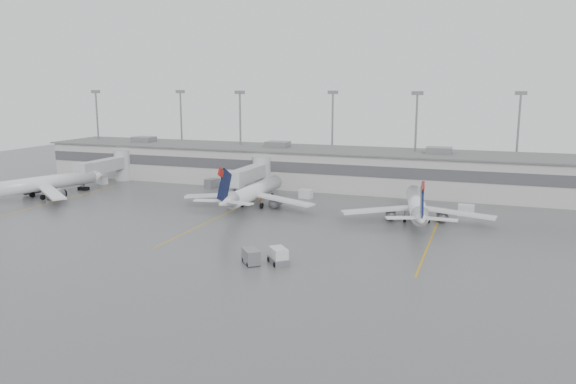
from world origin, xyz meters
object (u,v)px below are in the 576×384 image
(jet_mid_left, at_px, (253,192))
(jet_mid_right, at_px, (417,205))
(jet_far_left, at_px, (39,184))
(baggage_tug, at_px, (279,258))

(jet_mid_left, relative_size, jet_mid_right, 1.03)
(jet_far_left, distance_m, baggage_tug, 62.87)
(jet_mid_left, distance_m, baggage_tug, 33.37)
(baggage_tug, bearing_deg, jet_mid_left, 78.11)
(jet_far_left, xyz_separation_m, jet_mid_left, (42.55, 6.60, -0.10))
(jet_mid_left, bearing_deg, baggage_tug, -61.11)
(jet_far_left, bearing_deg, baggage_tug, -3.41)
(jet_mid_left, xyz_separation_m, jet_mid_right, (29.36, -1.13, -0.07))
(jet_mid_right, bearing_deg, baggage_tug, -125.47)
(jet_mid_left, bearing_deg, jet_far_left, -171.18)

